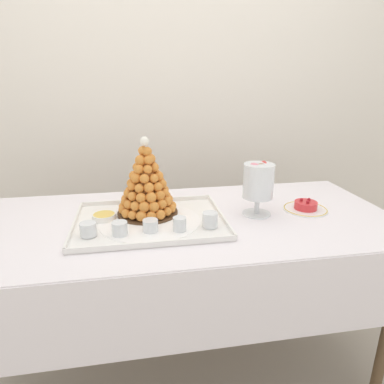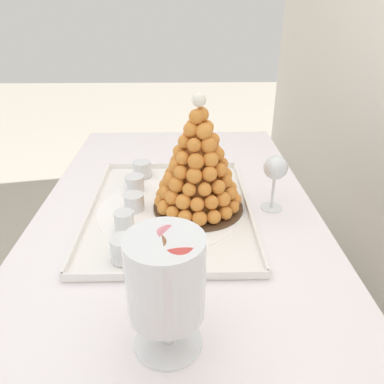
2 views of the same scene
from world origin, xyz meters
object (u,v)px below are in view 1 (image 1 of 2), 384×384
dessert_cup_right (210,220)px  croquembouche (147,185)px  dessert_cup_left (88,230)px  fruit_tart_plate (305,207)px  creme_brulee_ramekin (104,216)px  dessert_cup_centre (151,226)px  wine_glass (143,175)px  serving_tray (150,221)px  macaron_goblet (258,182)px  dessert_cup_mid_left (120,229)px  dessert_cup_mid_right (180,225)px

dessert_cup_right → croquembouche: bearing=142.6°
dessert_cup_left → fruit_tart_plate: size_ratio=0.31×
creme_brulee_ramekin → dessert_cup_centre: bearing=-40.2°
croquembouche → wine_glass: size_ratio=2.02×
serving_tray → creme_brulee_ramekin: size_ratio=6.24×
wine_glass → creme_brulee_ramekin: bearing=-125.4°
macaron_goblet → croquembouche: bearing=171.5°
dessert_cup_left → dessert_cup_centre: bearing=-0.6°
dessert_cup_centre → creme_brulee_ramekin: (-0.18, 0.15, -0.01)m
dessert_cup_centre → creme_brulee_ramekin: size_ratio=0.60×
croquembouche → dessert_cup_centre: bearing=-89.3°
serving_tray → dessert_cup_mid_left: size_ratio=10.28×
dessert_cup_right → wine_glass: (-0.23, 0.38, 0.08)m
dessert_cup_left → fruit_tart_plate: (0.89, 0.12, -0.02)m
serving_tray → dessert_cup_centre: bearing=-91.4°
dessert_cup_left → wine_glass: bearing=61.1°
fruit_tart_plate → wine_glass: 0.74m
dessert_cup_mid_left → macaron_goblet: macaron_goblet is taller
dessert_cup_right → creme_brulee_ramekin: (-0.40, 0.15, -0.01)m
croquembouche → dessert_cup_mid_left: size_ratio=5.64×
creme_brulee_ramekin → macaron_goblet: macaron_goblet is taller
creme_brulee_ramekin → macaron_goblet: size_ratio=0.40×
dessert_cup_centre → dessert_cup_mid_right: 0.11m
macaron_goblet → wine_glass: (-0.46, 0.28, -0.02)m
dessert_cup_centre → macaron_goblet: macaron_goblet is taller
croquembouche → dessert_cup_centre: (0.00, -0.18, -0.11)m
macaron_goblet → wine_glass: macaron_goblet is taller
macaron_goblet → dessert_cup_mid_left: bearing=-168.0°
dessert_cup_left → wine_glass: (0.21, 0.38, 0.09)m
croquembouche → dessert_cup_centre: size_ratio=5.67×
macaron_goblet → fruit_tart_plate: 0.26m
dessert_cup_centre → macaron_goblet: 0.47m
wine_glass → croquembouche: bearing=-88.1°
serving_tray → dessert_cup_mid_left: 0.16m
creme_brulee_ramekin → dessert_cup_left: bearing=-106.5°
serving_tray → dessert_cup_mid_left: (-0.11, -0.11, 0.03)m
dessert_cup_left → macaron_goblet: macaron_goblet is taller
wine_glass → dessert_cup_mid_left: bearing=-104.4°
dessert_cup_mid_right → wine_glass: 0.42m
dessert_cup_mid_right → wine_glass: (-0.11, 0.40, 0.09)m
creme_brulee_ramekin → wine_glass: (0.17, 0.24, 0.10)m
creme_brulee_ramekin → fruit_tart_plate: fruit_tart_plate is taller
fruit_tart_plate → dessert_cup_centre: bearing=-169.8°
croquembouche → dessert_cup_mid_left: bearing=-120.2°
croquembouche → dessert_cup_right: size_ratio=5.48×
dessert_cup_right → serving_tray: bearing=156.8°
dessert_cup_mid_left → dessert_cup_mid_right: (0.22, -0.00, 0.00)m
dessert_cup_mid_left → creme_brulee_ramekin: 0.17m
dessert_cup_mid_left → creme_brulee_ramekin: (-0.07, 0.16, -0.01)m
croquembouche → dessert_cup_mid_right: 0.24m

